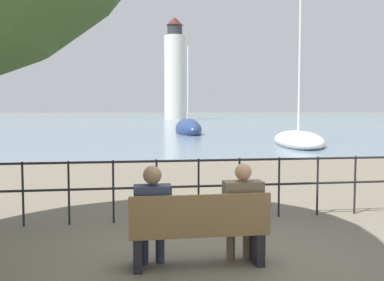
% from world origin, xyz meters
% --- Properties ---
extents(ground_plane, '(1000.00, 1000.00, 0.00)m').
position_xyz_m(ground_plane, '(0.00, 0.00, 0.00)').
color(ground_plane, '#706656').
extents(harbor_water, '(600.00, 300.00, 0.01)m').
position_xyz_m(harbor_water, '(0.00, 160.74, 0.00)').
color(harbor_water, slate).
rests_on(harbor_water, ground_plane).
extents(park_bench, '(1.65, 0.45, 0.90)m').
position_xyz_m(park_bench, '(0.00, -0.06, 0.43)').
color(park_bench, brown).
rests_on(park_bench, ground_plane).
extents(seated_person_left, '(0.44, 0.35, 1.22)m').
position_xyz_m(seated_person_left, '(-0.55, 0.01, 0.68)').
color(seated_person_left, '#2D3347').
rests_on(seated_person_left, ground_plane).
extents(seated_person_right, '(0.47, 0.35, 1.23)m').
position_xyz_m(seated_person_right, '(0.55, 0.01, 0.68)').
color(seated_person_right, brown).
rests_on(seated_person_right, ground_plane).
extents(promenade_railing, '(13.64, 0.04, 1.05)m').
position_xyz_m(promenade_railing, '(0.00, 2.13, 0.69)').
color(promenade_railing, black).
rests_on(promenade_railing, ground_plane).
extents(sailboat_1, '(1.93, 6.73, 7.60)m').
position_xyz_m(sailboat_1, '(4.00, 29.33, 0.37)').
color(sailboat_1, navy).
rests_on(sailboat_1, ground_plane).
extents(sailboat_4, '(4.79, 8.90, 9.20)m').
position_xyz_m(sailboat_4, '(8.61, 17.74, 0.24)').
color(sailboat_4, white).
rests_on(sailboat_4, ground_plane).
extents(harbor_lighthouse, '(4.62, 4.62, 22.07)m').
position_xyz_m(harbor_lighthouse, '(9.39, 88.35, 10.27)').
color(harbor_lighthouse, silver).
rests_on(harbor_lighthouse, ground_plane).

